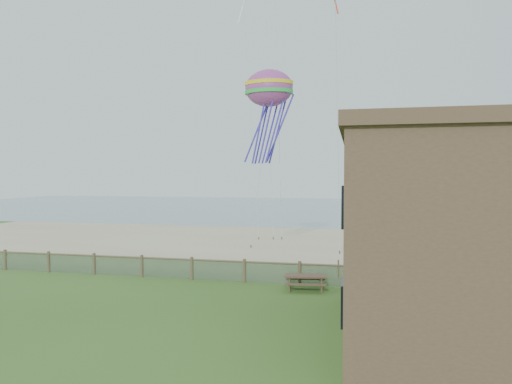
% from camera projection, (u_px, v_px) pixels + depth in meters
% --- Properties ---
extents(ground, '(160.00, 160.00, 0.00)m').
position_uv_depth(ground, '(210.00, 315.00, 18.78)').
color(ground, '#34561D').
rests_on(ground, ground).
extents(sand_beach, '(72.00, 20.00, 0.02)m').
position_uv_depth(sand_beach, '(287.00, 241.00, 40.28)').
color(sand_beach, tan).
rests_on(sand_beach, ground).
extents(ocean, '(160.00, 68.00, 0.02)m').
position_uv_depth(ocean, '(321.00, 207.00, 83.27)').
color(ocean, slate).
rests_on(ocean, ground).
extents(chainlink_fence, '(36.20, 0.20, 1.25)m').
position_uv_depth(chainlink_fence, '(244.00, 272.00, 24.62)').
color(chainlink_fence, '#4B3E2A').
rests_on(chainlink_fence, ground).
extents(picnic_table, '(2.22, 1.79, 0.86)m').
position_uv_depth(picnic_table, '(305.00, 281.00, 22.94)').
color(picnic_table, brown).
rests_on(picnic_table, ground).
extents(octopus_kite, '(3.65, 2.69, 7.21)m').
position_uv_depth(octopus_kite, '(269.00, 114.00, 32.70)').
color(octopus_kite, '#F35726').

